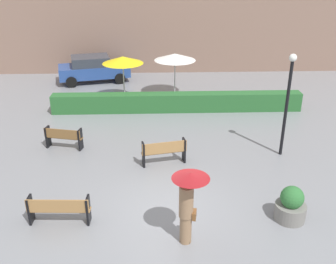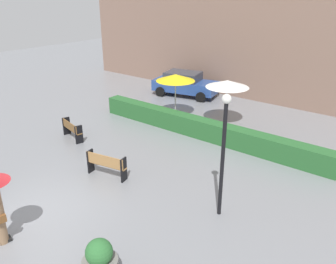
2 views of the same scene
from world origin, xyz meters
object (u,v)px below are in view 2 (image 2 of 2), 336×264
Objects in this scene: planter_pot at (100,261)px; parked_car at (185,84)px; lamp_post at (224,145)px; bench_mid_center at (106,164)px; patio_umbrella_yellow at (176,78)px; patio_umbrella_white at (227,84)px; bench_far_left at (72,129)px.

parked_car is at bearing 118.41° from planter_pot.
lamp_post reaches higher than planter_pot.
lamp_post is 13.27m from parked_car.
patio_umbrella_yellow reaches higher than bench_mid_center.
patio_umbrella_white is 0.53× the size of parked_car.
lamp_post is at bearing -5.43° from bench_far_left.
patio_umbrella_yellow is (-6.47, 6.16, -0.16)m from lamp_post.
planter_pot is 0.46× the size of patio_umbrella_white.
patio_umbrella_yellow is (-5.50, 10.26, 1.80)m from planter_pot.
parked_car is at bearing 110.74° from bench_mid_center.
parked_car is (-4.02, 10.62, 0.26)m from bench_mid_center.
planter_pot is (3.60, -3.47, -0.09)m from bench_mid_center.
bench_mid_center is 5.00m from planter_pot.
lamp_post reaches higher than patio_umbrella_white.
lamp_post is (4.57, 0.63, 1.87)m from bench_mid_center.
patio_umbrella_white is at bearing -32.39° from parked_car.
lamp_post is 1.66× the size of patio_umbrella_white.
parked_car is at bearing 118.98° from patio_umbrella_yellow.
bench_far_left is at bearing -127.82° from patio_umbrella_white.
parked_car is at bearing 130.68° from lamp_post.
bench_far_left is at bearing 147.04° from planter_pot.
planter_pot is at bearing -43.94° from bench_mid_center.
bench_mid_center is 4.22m from bench_far_left.
lamp_post is (8.54, -0.81, 1.91)m from bench_far_left.
bench_far_left is 0.64× the size of patio_umbrella_white.
lamp_post is 0.88× the size of parked_car.
patio_umbrella_yellow is at bearing 68.84° from bench_far_left.
bench_far_left is at bearing -111.16° from patio_umbrella_yellow.
patio_umbrella_yellow reaches higher than bench_far_left.
patio_umbrella_yellow is at bearing 118.19° from planter_pot.
planter_pot is 0.24× the size of parked_car.
planter_pot reaches higher than bench_far_left.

